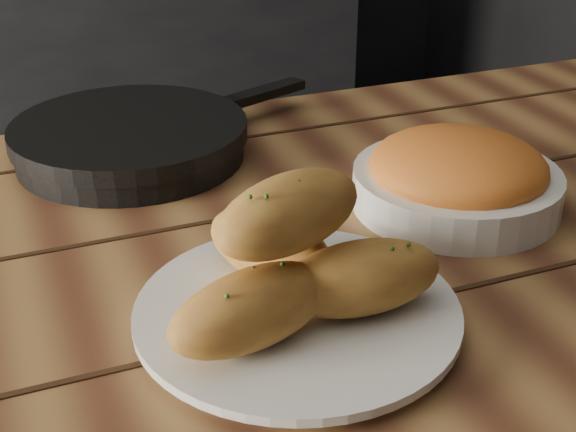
% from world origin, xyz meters
% --- Properties ---
extents(table, '(1.64, 0.85, 0.75)m').
position_xyz_m(table, '(0.54, -0.05, 0.65)').
color(table, olive).
rests_on(table, ground).
extents(plate, '(0.26, 0.26, 0.02)m').
position_xyz_m(plate, '(0.58, -0.15, 0.76)').
color(plate, silver).
rests_on(plate, table).
extents(bread_rolls, '(0.24, 0.20, 0.12)m').
position_xyz_m(bread_rolls, '(0.57, -0.15, 0.81)').
color(bread_rolls, '#BB8B34').
rests_on(bread_rolls, plate).
extents(skillet, '(0.40, 0.28, 0.05)m').
position_xyz_m(skillet, '(0.53, 0.24, 0.77)').
color(skillet, black).
rests_on(skillet, table).
extents(bowl, '(0.21, 0.21, 0.08)m').
position_xyz_m(bowl, '(0.81, -0.01, 0.78)').
color(bowl, white).
rests_on(bowl, table).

